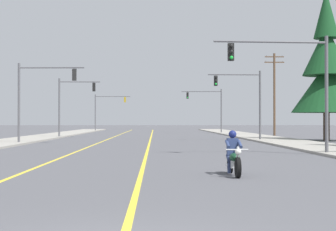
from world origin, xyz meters
TOP-DOWN VIEW (x-y plane):
  - lane_stripe_center at (0.12, 45.00)m, footprint 0.16×100.00m
  - lane_stripe_left at (-3.92, 45.00)m, footprint 0.16×100.00m
  - sidewalk_kerb_right at (11.23, 40.00)m, footprint 4.40×110.00m
  - sidewalk_kerb_left at (-11.23, 40.00)m, footprint 4.40×110.00m
  - motorcycle_with_rider at (3.15, 10.13)m, footprint 0.70×2.19m
  - traffic_signal_near_right at (7.75, 20.02)m, footprint 6.03×0.64m
  - traffic_signal_near_left at (-8.42, 33.44)m, footprint 5.11×0.42m
  - traffic_signal_mid_right at (8.52, 39.09)m, footprint 4.73×0.40m
  - traffic_signal_mid_left at (-8.23, 47.97)m, footprint 4.33×0.41m
  - traffic_signal_far_right at (8.16, 65.79)m, footprint 5.62×0.41m
  - traffic_signal_far_left at (-7.76, 81.23)m, footprint 5.96×0.40m
  - utility_pole_right_far at (14.72, 54.76)m, footprint 2.34×0.26m
  - conifer_tree_right_verge_far at (15.68, 38.82)m, footprint 6.11×6.11m

SIDE VIEW (x-z plane):
  - lane_stripe_center at x=0.12m, z-range 0.00..0.01m
  - lane_stripe_left at x=-3.92m, z-range 0.00..0.01m
  - sidewalk_kerb_right at x=11.23m, z-range 0.00..0.14m
  - sidewalk_kerb_left at x=-11.23m, z-range 0.00..0.14m
  - motorcycle_with_rider at x=3.15m, z-range -0.14..1.32m
  - traffic_signal_mid_left at x=-8.23m, z-range 0.96..7.16m
  - traffic_signal_mid_right at x=8.52m, z-range 0.99..7.19m
  - traffic_signal_near_left at x=-8.42m, z-range 1.01..7.21m
  - traffic_signal_far_right at x=8.16m, z-range 1.04..7.24m
  - traffic_signal_far_left at x=-7.76m, z-range 1.06..7.26m
  - traffic_signal_near_right at x=7.75m, z-range 1.07..7.27m
  - utility_pole_right_far at x=14.72m, z-range 0.39..10.16m
  - conifer_tree_right_verge_far at x=15.68m, z-range -0.56..12.88m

